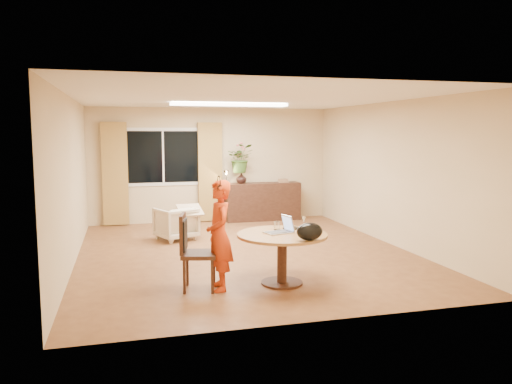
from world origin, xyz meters
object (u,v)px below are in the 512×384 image
(child, at_px, (219,235))
(sideboard, at_px, (263,202))
(armchair, at_px, (176,223))
(dining_table, at_px, (282,244))
(dining_chair, at_px, (199,252))

(child, distance_m, sideboard, 5.26)
(armchair, bearing_deg, sideboard, -166.02)
(dining_table, distance_m, child, 0.88)
(child, bearing_deg, sideboard, 157.10)
(dining_table, bearing_deg, armchair, 108.70)
(dining_chair, bearing_deg, armchair, 102.78)
(dining_table, xyz_separation_m, armchair, (-1.09, 3.23, -0.23))
(dining_chair, bearing_deg, child, 2.30)
(dining_chair, xyz_separation_m, armchair, (0.02, 3.19, -0.19))
(armchair, height_order, sideboard, sideboard)
(armchair, bearing_deg, dining_table, 85.86)
(dining_chair, height_order, sideboard, dining_chair)
(armchair, xyz_separation_m, sideboard, (2.18, 1.63, 0.12))
(child, bearing_deg, armchair, -176.97)
(dining_chair, relative_size, sideboard, 0.57)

